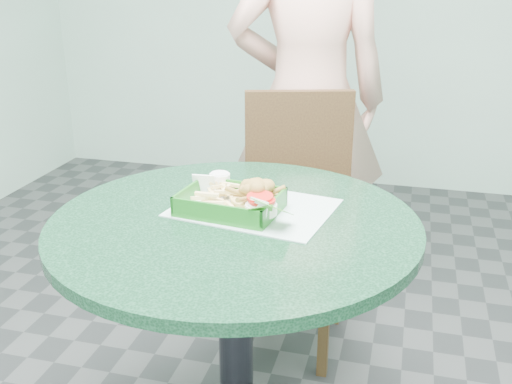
% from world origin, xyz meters
% --- Properties ---
extents(cafe_table, '(0.91, 0.91, 0.75)m').
position_xyz_m(cafe_table, '(0.00, 0.00, 0.58)').
color(cafe_table, black).
rests_on(cafe_table, floor).
extents(dining_chair, '(0.40, 0.40, 0.93)m').
position_xyz_m(dining_chair, '(0.00, 0.71, 0.53)').
color(dining_chair, '#3C2516').
rests_on(dining_chair, floor).
extents(diner_person, '(0.80, 0.62, 1.95)m').
position_xyz_m(diner_person, '(0.00, 0.99, 0.97)').
color(diner_person, '#DFA28F').
rests_on(diner_person, floor).
extents(placemat, '(0.43, 0.35, 0.00)m').
position_xyz_m(placemat, '(0.03, 0.08, 0.75)').
color(placemat, silver).
rests_on(placemat, cafe_table).
extents(food_basket, '(0.24, 0.18, 0.05)m').
position_xyz_m(food_basket, '(-0.02, 0.04, 0.77)').
color(food_basket, '#19681B').
rests_on(food_basket, placemat).
extents(crab_sandwich, '(0.13, 0.13, 0.07)m').
position_xyz_m(crab_sandwich, '(0.03, 0.07, 0.80)').
color(crab_sandwich, tan).
rests_on(crab_sandwich, food_basket).
extents(fries_pile, '(0.11, 0.12, 0.04)m').
position_xyz_m(fries_pile, '(-0.06, 0.07, 0.79)').
color(fries_pile, '#FADC8D').
rests_on(fries_pile, food_basket).
extents(sauce_ramekin, '(0.05, 0.05, 0.03)m').
position_xyz_m(sauce_ramekin, '(-0.10, 0.14, 0.80)').
color(sauce_ramekin, white).
rests_on(sauce_ramekin, food_basket).
extents(garnish_cup, '(0.11, 0.11, 0.05)m').
position_xyz_m(garnish_cup, '(0.07, 0.01, 0.79)').
color(garnish_cup, white).
rests_on(garnish_cup, food_basket).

